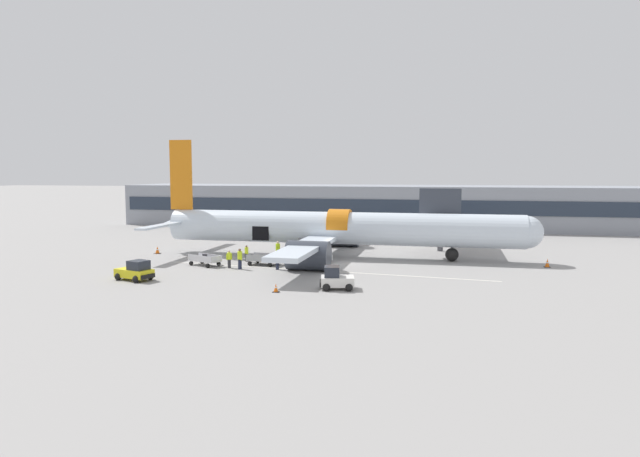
% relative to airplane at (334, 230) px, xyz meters
% --- Properties ---
extents(ground_plane, '(500.00, 500.00, 0.00)m').
position_rel_airplane_xyz_m(ground_plane, '(1.42, -4.25, -2.77)').
color(ground_plane, gray).
extents(apron_marking_line, '(29.72, 3.33, 0.01)m').
position_rel_airplane_xyz_m(apron_marking_line, '(0.45, -7.94, -2.77)').
color(apron_marking_line, silver).
rests_on(apron_marking_line, ground_plane).
extents(terminal_strip, '(82.13, 12.94, 6.34)m').
position_rel_airplane_xyz_m(terminal_strip, '(1.42, 33.14, 0.40)').
color(terminal_strip, gray).
rests_on(terminal_strip, ground_plane).
extents(jet_bridge_stub, '(4.01, 10.69, 6.89)m').
position_rel_airplane_xyz_m(jet_bridge_stub, '(10.27, 5.96, 2.24)').
color(jet_bridge_stub, '#4C4C51').
rests_on(jet_bridge_stub, ground_plane).
extents(airplane, '(38.57, 31.76, 11.81)m').
position_rel_airplane_xyz_m(airplane, '(0.00, 0.00, 0.00)').
color(airplane, silver).
rests_on(airplane, ground_plane).
extents(baggage_tug_lead, '(2.78, 2.39, 1.37)m').
position_rel_airplane_xyz_m(baggage_tug_lead, '(-0.87, -3.74, -2.18)').
color(baggage_tug_lead, white).
rests_on(baggage_tug_lead, ground_plane).
extents(baggage_tug_mid, '(2.76, 2.40, 1.68)m').
position_rel_airplane_xyz_m(baggage_tug_mid, '(3.25, -15.17, -2.06)').
color(baggage_tug_mid, silver).
rests_on(baggage_tug_mid, ground_plane).
extents(baggage_tug_rear, '(3.37, 2.54, 1.60)m').
position_rel_airplane_xyz_m(baggage_tug_rear, '(-12.82, -15.37, -2.08)').
color(baggage_tug_rear, yellow).
rests_on(baggage_tug_rear, ground_plane).
extents(baggage_cart_loading, '(3.85, 2.30, 0.98)m').
position_rel_airplane_xyz_m(baggage_cart_loading, '(-5.28, -6.07, -2.30)').
color(baggage_cart_loading, '#999BA0').
rests_on(baggage_cart_loading, ground_plane).
extents(baggage_cart_queued, '(4.00, 2.52, 1.06)m').
position_rel_airplane_xyz_m(baggage_cart_queued, '(-10.30, -7.75, -2.27)').
color(baggage_cart_queued, silver).
rests_on(baggage_cart_queued, ground_plane).
extents(ground_crew_loader_a, '(0.43, 0.64, 1.85)m').
position_rel_airplane_xyz_m(ground_crew_loader_a, '(-4.89, -3.09, -1.80)').
color(ground_crew_loader_a, '#1E2338').
rests_on(ground_crew_loader_a, ground_plane).
extents(ground_crew_loader_b, '(0.51, 0.51, 1.58)m').
position_rel_airplane_xyz_m(ground_crew_loader_b, '(-7.78, -8.36, -1.94)').
color(ground_crew_loader_b, '#2D2D33').
rests_on(ground_crew_loader_b, ground_plane).
extents(ground_crew_driver, '(0.50, 0.50, 1.57)m').
position_rel_airplane_xyz_m(ground_crew_driver, '(-3.38, -8.18, -1.95)').
color(ground_crew_driver, '#1E2338').
rests_on(ground_crew_driver, ground_plane).
extents(ground_crew_supervisor, '(0.50, 0.50, 1.55)m').
position_rel_airplane_xyz_m(ground_crew_supervisor, '(-7.58, -4.49, -1.96)').
color(ground_crew_supervisor, black).
rests_on(ground_crew_supervisor, ground_plane).
extents(ground_crew_helper, '(0.58, 0.58, 1.82)m').
position_rel_airplane_xyz_m(ground_crew_helper, '(-6.62, -8.75, -1.81)').
color(ground_crew_helper, '#1E2338').
rests_on(ground_crew_helper, ground_plane).
extents(safety_cone_nose, '(0.55, 0.55, 0.76)m').
position_rel_airplane_xyz_m(safety_cone_nose, '(19.83, -1.60, -2.41)').
color(safety_cone_nose, black).
rests_on(safety_cone_nose, ground_plane).
extents(safety_cone_engine_left, '(0.45, 0.45, 0.62)m').
position_rel_airplane_xyz_m(safety_cone_engine_left, '(-0.70, -17.16, -2.48)').
color(safety_cone_engine_left, black).
rests_on(safety_cone_engine_left, ground_plane).
extents(safety_cone_wingtip, '(0.60, 0.60, 0.57)m').
position_rel_airplane_xyz_m(safety_cone_wingtip, '(1.22, -7.96, -2.51)').
color(safety_cone_wingtip, black).
rests_on(safety_cone_wingtip, ground_plane).
extents(safety_cone_tail, '(0.60, 0.60, 0.76)m').
position_rel_airplane_xyz_m(safety_cone_tail, '(-18.45, -1.70, -2.41)').
color(safety_cone_tail, black).
rests_on(safety_cone_tail, ground_plane).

